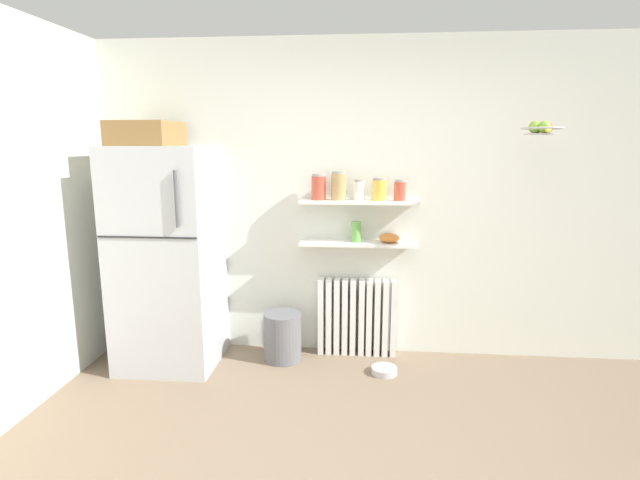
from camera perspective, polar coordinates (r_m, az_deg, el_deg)
name	(u,v)px	position (r m, az deg, el deg)	size (l,w,h in m)	color
ground_plane	(359,457)	(3.10, 4.49, -23.80)	(7.04, 7.04, 0.00)	#7A6651
back_wall	(364,201)	(4.11, 5.08, 4.56)	(7.04, 0.10, 2.60)	silver
refrigerator	(168,253)	(4.08, -17.28, -1.42)	(0.75, 0.75, 1.93)	#B7BABF
radiator	(357,317)	(4.21, 4.31, -8.91)	(0.66, 0.12, 0.65)	white
wall_shelf_lower	(358,243)	(4.01, 4.44, -0.39)	(0.95, 0.22, 0.03)	white
wall_shelf_upper	(359,202)	(3.95, 4.52, 4.45)	(0.95, 0.22, 0.03)	white
storage_jar_0	(319,187)	(3.96, -0.16, 6.17)	(0.12, 0.12, 0.21)	#C64C38
storage_jar_1	(339,186)	(3.95, 2.19, 6.30)	(0.12, 0.12, 0.23)	tan
storage_jar_2	(359,190)	(3.94, 4.54, 5.81)	(0.08, 0.08, 0.17)	silver
storage_jar_3	(379,189)	(3.94, 6.90, 5.87)	(0.11, 0.11, 0.18)	yellow
storage_jar_4	(400,190)	(3.95, 9.24, 5.73)	(0.09, 0.09, 0.17)	#C64C38
vase	(356,232)	(3.99, 4.21, 0.96)	(0.08, 0.08, 0.17)	#66A84C
shelf_bowl	(389,238)	(4.00, 8.03, 0.24)	(0.16, 0.16, 0.07)	orange
trash_bin	(283,337)	(4.15, -4.36, -11.11)	(0.31, 0.31, 0.40)	slate
pet_food_bowl	(384,370)	(4.01, 7.46, -14.76)	(0.20, 0.20, 0.05)	#B7B7BC
hanging_fruit_basket	(542,129)	(3.83, 24.32, 11.71)	(0.28, 0.28, 0.10)	#B2B2B7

